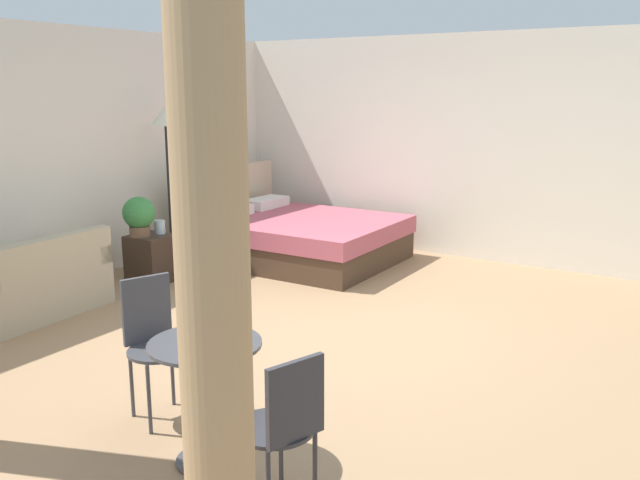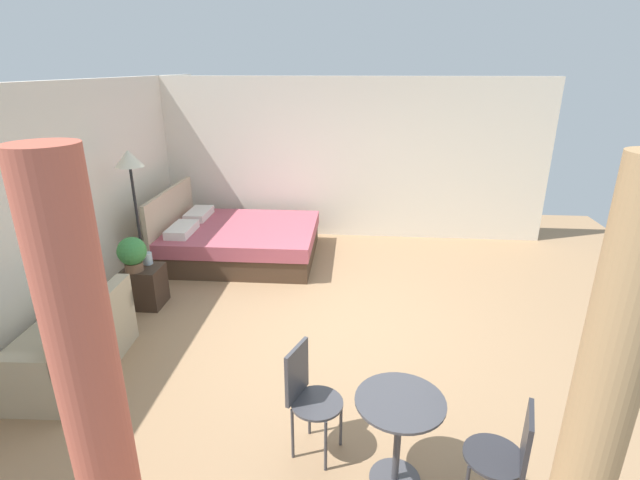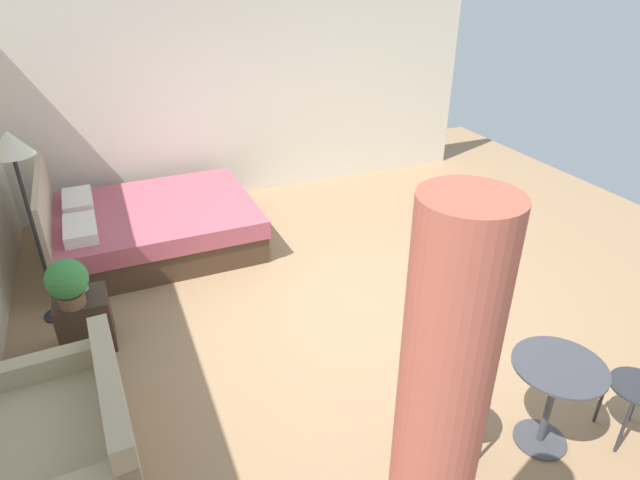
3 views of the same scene
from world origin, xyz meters
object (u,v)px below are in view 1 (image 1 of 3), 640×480
Objects in this scene: nightstand at (152,258)px; balcony_table at (206,380)px; couch at (29,287)px; floor_lamp at (166,129)px; bed at (296,236)px; vase at (160,227)px; potted_plant at (139,215)px; cafe_chair_near_window at (153,334)px; cafe_chair_near_couch at (284,422)px.

balcony_table is at bearing -129.44° from nightstand.
couch is at bearing 71.54° from balcony_table.
floor_lamp is (1.99, 0.15, 1.33)m from couch.
bed is 1.80m from nightstand.
nightstand is at bearing 50.56° from balcony_table.
couch is 9.50× the size of vase.
couch is at bearing -175.60° from floor_lamp.
bed is at bearing -26.56° from vase.
potted_plant is 0.48× the size of cafe_chair_near_window.
bed is at bearing -45.32° from floor_lamp.
cafe_chair_near_couch is at bearing -107.77° from balcony_table.
vase is at bearing 52.51° from cafe_chair_near_couch.
cafe_chair_near_couch is at bearing -124.71° from potted_plant.
floor_lamp is at bearing 50.38° from cafe_chair_near_couch.
floor_lamp is 4.55m from balcony_table.
bed reaches higher than cafe_chair_near_couch.
bed is 3.16m from couch.
potted_plant is 0.28m from vase.
nightstand is at bearing -4.99° from couch.
cafe_chair_near_couch is (-0.47, -1.34, -0.01)m from cafe_chair_near_window.
nightstand is at bearing -154.82° from floor_lamp.
bed is 4.61m from balcony_table.
couch is 3.96m from cafe_chair_near_couch.
couch is at bearing 174.55° from vase.
couch is at bearing 175.01° from nightstand.
potted_plant is (1.30, -0.07, 0.47)m from couch.
nightstand is at bearing 169.21° from vase.
bed reaches higher than vase.
potted_plant is at bearing 55.29° from cafe_chair_near_couch.
couch is at bearing 72.27° from cafe_chair_near_window.
cafe_chair_near_window is (-2.29, -2.26, -0.04)m from vase.
cafe_chair_near_couch is at bearing -108.33° from couch.
couch is 3.25m from balcony_table.
potted_plant reaches higher than couch.
potted_plant reaches higher than nightstand.
balcony_table is at bearing -108.46° from couch.
floor_lamp is 3.91m from cafe_chair_near_window.
vase is at bearing -10.79° from nightstand.
cafe_chair_near_window is (-2.17, -2.29, 0.29)m from nightstand.
potted_plant is 0.50× the size of cafe_chair_near_couch.
couch is 2.40m from floor_lamp.
bed is 4.47× the size of nightstand.
cafe_chair_near_couch is at bearing -126.10° from nightstand.
vase is (0.12, -0.02, 0.33)m from nightstand.
nightstand is 0.50m from potted_plant.
potted_plant is 4.47m from cafe_chair_near_couch.
potted_plant is 3.81m from balcony_table.
balcony_table is at bearing -151.76° from bed.
balcony_table is (-2.33, -3.00, -0.25)m from potted_plant.
bed reaches higher than couch.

